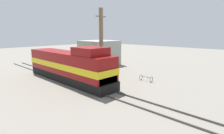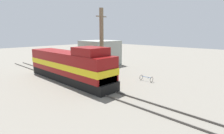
{
  "view_description": "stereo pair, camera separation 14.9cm",
  "coord_description": "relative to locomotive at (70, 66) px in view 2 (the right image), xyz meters",
  "views": [
    {
      "loc": [
        -11.77,
        -16.53,
        5.98
      ],
      "look_at": [
        1.2,
        -4.23,
        2.44
      ],
      "focal_mm": 28.0,
      "sensor_mm": 36.0,
      "label": 1
    },
    {
      "loc": [
        -11.67,
        -16.64,
        5.98
      ],
      "look_at": [
        1.2,
        -4.23,
        2.44
      ],
      "focal_mm": 28.0,
      "sensor_mm": 36.0,
      "label": 2
    }
  ],
  "objects": [
    {
      "name": "ground_plane",
      "position": [
        0.0,
        -1.85,
        -1.94
      ],
      "size": [
        120.0,
        120.0,
        0.0
      ],
      "primitive_type": "plane",
      "color": "slate"
    },
    {
      "name": "utility_pole",
      "position": [
        4.63,
        -0.81,
        2.68
      ],
      "size": [
        1.8,
        0.55,
        9.17
      ],
      "color": "#726047",
      "rests_on": "ground_plane"
    },
    {
      "name": "vendor_umbrella",
      "position": [
        5.94,
        -0.85,
        0.14
      ],
      "size": [
        1.82,
        1.82,
        2.29
      ],
      "color": "#4C4C4C",
      "rests_on": "ground_plane"
    },
    {
      "name": "person_bystander",
      "position": [
        3.57,
        -0.99,
        -0.95
      ],
      "size": [
        0.34,
        0.34,
        1.82
      ],
      "color": "#2D3347",
      "rests_on": "ground_plane"
    },
    {
      "name": "locomotive",
      "position": [
        0.0,
        0.0,
        0.0
      ],
      "size": [
        2.99,
        15.0,
        4.46
      ],
      "color": "black",
      "rests_on": "ground_plane"
    },
    {
      "name": "bicycle",
      "position": [
        4.55,
        -1.62,
        -1.56
      ],
      "size": [
        1.72,
        0.84,
        0.74
      ],
      "rotation": [
        0.0,
        0.0,
        -1.51
      ],
      "color": "black",
      "rests_on": "ground_plane"
    },
    {
      "name": "building_block_distant",
      "position": [
        10.05,
        5.52,
        0.32
      ],
      "size": [
        6.0,
        5.51,
        4.53
      ],
      "primitive_type": "cube",
      "color": "#999E93",
      "rests_on": "ground_plane"
    },
    {
      "name": "shrub_cluster",
      "position": [
        7.06,
        -0.26,
        -1.58
      ],
      "size": [
        0.71,
        0.71,
        0.71
      ],
      "primitive_type": "sphere",
      "color": "#388C38",
      "rests_on": "ground_plane"
    },
    {
      "name": "rail_near",
      "position": [
        -0.72,
        -1.85,
        -1.86
      ],
      "size": [
        0.08,
        40.28,
        0.15
      ],
      "primitive_type": "cube",
      "color": "#4C4742",
      "rests_on": "ground_plane"
    },
    {
      "name": "rail_far",
      "position": [
        0.72,
        -1.85,
        -1.86
      ],
      "size": [
        0.08,
        40.28,
        0.15
      ],
      "primitive_type": "cube",
      "color": "#4C4742",
      "rests_on": "ground_plane"
    },
    {
      "name": "bicycle_spare",
      "position": [
        6.49,
        -6.93,
        -1.59
      ],
      "size": [
        0.69,
        1.56,
        0.68
      ],
      "rotation": [
        0.0,
        0.0,
        0.01
      ],
      "color": "black",
      "rests_on": "ground_plane"
    },
    {
      "name": "billboard_sign",
      "position": [
        6.16,
        4.04,
        0.32
      ],
      "size": [
        1.89,
        0.12,
        3.02
      ],
      "color": "#595959",
      "rests_on": "ground_plane"
    }
  ]
}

